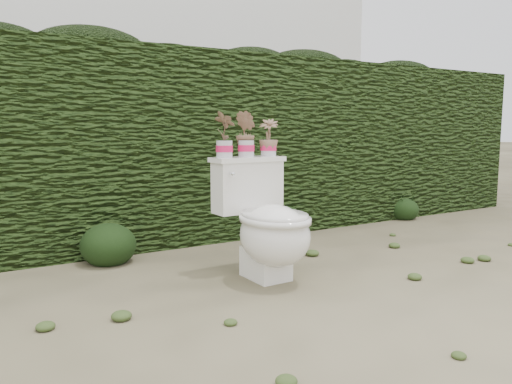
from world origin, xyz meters
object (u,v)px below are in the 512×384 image
potted_plant_center (246,135)px  potted_plant_right (268,139)px  toilet (267,225)px  potted_plant_left (224,136)px

potted_plant_center → potted_plant_right: (0.18, 0.00, -0.02)m
toilet → potted_plant_left: size_ratio=2.74×
toilet → potted_plant_right: size_ratio=3.26×
potted_plant_right → potted_plant_center: bearing=-140.2°
potted_plant_left → potted_plant_right: (0.34, 0.01, -0.02)m
potted_plant_right → potted_plant_left: bearing=-140.2°
toilet → potted_plant_left: 0.64m
toilet → potted_plant_left: bearing=126.4°
potted_plant_left → potted_plant_right: size_ratio=1.19×
potted_plant_left → potted_plant_center: potted_plant_center is taller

